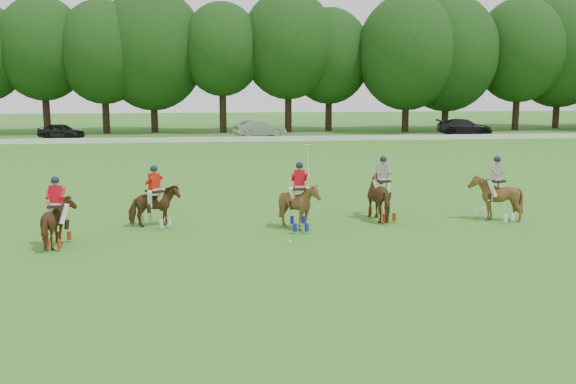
{
  "coord_description": "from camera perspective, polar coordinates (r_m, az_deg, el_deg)",
  "views": [
    {
      "loc": [
        -1.05,
        -17.31,
        5.15
      ],
      "look_at": [
        1.46,
        4.2,
        1.4
      ],
      "focal_mm": 40.0,
      "sensor_mm": 36.0,
      "label": 1
    }
  ],
  "objects": [
    {
      "name": "tree_line",
      "position": [
        65.44,
        -5.63,
        12.48
      ],
      "size": [
        117.98,
        14.32,
        14.75
      ],
      "color": "black",
      "rests_on": "ground"
    },
    {
      "name": "car_left",
      "position": [
        61.5,
        -19.51,
        5.13
      ],
      "size": [
        4.47,
        2.95,
        1.42
      ],
      "primitive_type": "imported",
      "rotation": [
        0.0,
        0.0,
        1.23
      ],
      "color": "black",
      "rests_on": "ground"
    },
    {
      "name": "car_right",
      "position": [
        64.67,
        15.41,
        5.6
      ],
      "size": [
        5.54,
        2.85,
        1.54
      ],
      "primitive_type": "imported",
      "rotation": [
        0.0,
        0.0,
        1.44
      ],
      "color": "black",
      "rests_on": "ground"
    },
    {
      "name": "boundary_rail",
      "position": [
        55.54,
        -5.56,
        4.69
      ],
      "size": [
        120.0,
        0.1,
        0.44
      ],
      "primitive_type": "cube",
      "color": "white",
      "rests_on": "ground"
    },
    {
      "name": "polo_stripe_a",
      "position": [
        24.27,
        8.38,
        -0.41
      ],
      "size": [
        1.31,
        2.16,
        2.41
      ],
      "color": "#432811",
      "rests_on": "ground"
    },
    {
      "name": "polo_red_a",
      "position": [
        21.37,
        -19.81,
        -2.51
      ],
      "size": [
        1.13,
        1.83,
        2.24
      ],
      "color": "#432811",
      "rests_on": "ground"
    },
    {
      "name": "polo_stripe_b",
      "position": [
        25.1,
        17.95,
        -0.44
      ],
      "size": [
        1.99,
        2.05,
        2.42
      ],
      "color": "#432811",
      "rests_on": "ground"
    },
    {
      "name": "polo_red_b",
      "position": [
        23.36,
        -11.73,
        -1.16
      ],
      "size": [
        1.95,
        1.94,
        2.21
      ],
      "color": "#432811",
      "rests_on": "ground"
    },
    {
      "name": "car_mid",
      "position": [
        60.12,
        -2.52,
        5.66
      ],
      "size": [
        5.05,
        2.9,
        1.57
      ],
      "primitive_type": "imported",
      "rotation": [
        0.0,
        0.0,
        1.85
      ],
      "color": "gray",
      "rests_on": "ground"
    },
    {
      "name": "ground",
      "position": [
        18.09,
        -3.08,
        -6.73
      ],
      "size": [
        180.0,
        180.0,
        0.0
      ],
      "primitive_type": "plane",
      "color": "#2F7220",
      "rests_on": "ground"
    },
    {
      "name": "polo_ball",
      "position": [
        20.73,
        0.14,
        -4.43
      ],
      "size": [
        0.09,
        0.09,
        0.09
      ],
      "primitive_type": "sphere",
      "color": "white",
      "rests_on": "ground"
    },
    {
      "name": "polo_red_c",
      "position": [
        22.4,
        1.01,
        -1.19
      ],
      "size": [
        1.44,
        1.6,
        2.93
      ],
      "color": "#432811",
      "rests_on": "ground"
    }
  ]
}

